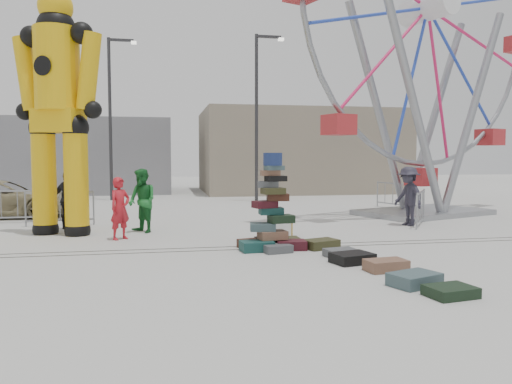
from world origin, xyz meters
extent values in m
plane|color=#9E9E99|center=(0.00, 0.00, 0.00)|extent=(90.00, 90.00, 0.00)
cube|color=#47443F|center=(0.00, 0.60, 0.00)|extent=(40.00, 0.04, 0.01)
cube|color=#47443F|center=(0.00, 1.00, 0.00)|extent=(40.00, 0.04, 0.01)
cube|color=gray|center=(7.00, 20.00, 2.50)|extent=(12.00, 8.00, 5.00)
cube|color=gray|center=(-6.00, 22.00, 2.20)|extent=(10.00, 8.00, 4.40)
cylinder|color=#2D2D30|center=(3.00, 13.00, 4.00)|extent=(0.16, 0.16, 8.00)
cube|color=#2D2D30|center=(3.60, 13.00, 7.90)|extent=(1.20, 0.15, 0.12)
cube|color=silver|center=(4.20, 13.00, 7.80)|extent=(0.25, 0.25, 0.12)
cylinder|color=#2D2D30|center=(-4.00, 15.00, 4.00)|extent=(0.16, 0.16, 8.00)
cube|color=#2D2D30|center=(-3.40, 15.00, 7.90)|extent=(1.20, 0.15, 0.12)
cube|color=silver|center=(-2.80, 15.00, 7.80)|extent=(0.25, 0.25, 0.12)
cube|color=#174542|center=(0.63, 0.34, 0.12)|extent=(0.78, 0.57, 0.24)
cube|color=#45121B|center=(1.46, 0.38, 0.11)|extent=(0.73, 0.54, 0.22)
cube|color=#401F14|center=(0.61, 0.80, 0.10)|extent=(0.73, 0.59, 0.20)
cube|color=#37371B|center=(1.43, 0.84, 0.11)|extent=(0.67, 0.47, 0.22)
cube|color=#515457|center=(1.06, 0.09, 0.09)|extent=(0.69, 0.54, 0.18)
cube|color=black|center=(1.01, 1.00, 0.10)|extent=(0.63, 0.45, 0.20)
cube|color=brown|center=(1.04, 0.50, 0.34)|extent=(0.69, 0.52, 0.20)
cube|color=#40585C|center=(0.81, 0.52, 0.53)|extent=(0.64, 0.48, 0.18)
cube|color=black|center=(1.24, 0.49, 0.71)|extent=(0.62, 0.47, 0.18)
cube|color=#174542|center=(1.03, 0.64, 0.89)|extent=(0.55, 0.37, 0.16)
cube|color=#45121B|center=(0.87, 0.58, 1.05)|extent=(0.61, 0.50, 0.16)
cube|color=#401F14|center=(1.17, 0.55, 1.22)|extent=(0.54, 0.40, 0.16)
cube|color=#37371B|center=(1.04, 0.45, 1.37)|extent=(0.56, 0.42, 0.15)
cube|color=#515457|center=(0.94, 0.57, 1.52)|extent=(0.52, 0.40, 0.15)
cube|color=black|center=(1.11, 0.50, 1.66)|extent=(0.51, 0.39, 0.13)
cube|color=brown|center=(0.99, 0.54, 1.78)|extent=(0.45, 0.31, 0.13)
cube|color=#40585C|center=(1.07, 0.47, 1.90)|extent=(0.47, 0.36, 0.11)
cylinder|color=navy|center=(1.04, 0.50, 2.10)|extent=(0.44, 0.44, 0.29)
sphere|color=black|center=(-4.72, 3.97, 0.14)|extent=(0.70, 0.70, 0.70)
cylinder|color=#EAB30C|center=(-4.72, 3.97, 1.48)|extent=(0.65, 0.65, 2.96)
sphere|color=black|center=(-4.72, 3.97, 2.96)|extent=(0.74, 0.74, 0.74)
sphere|color=black|center=(-3.79, 3.54, 0.14)|extent=(0.70, 0.70, 0.70)
cylinder|color=#EAB30C|center=(-3.79, 3.54, 1.48)|extent=(0.65, 0.65, 2.96)
sphere|color=black|center=(-3.79, 3.54, 2.96)|extent=(0.74, 0.74, 0.74)
cube|color=#EAB30C|center=(-4.25, 3.75, 3.14)|extent=(1.49, 1.22, 0.65)
cylinder|color=#EAB30C|center=(-4.25, 3.75, 4.53)|extent=(1.20, 1.20, 2.22)
sphere|color=black|center=(-4.25, 3.75, 5.64)|extent=(1.02, 1.02, 1.02)
sphere|color=#EAB30C|center=(-4.25, 3.75, 6.19)|extent=(0.92, 0.92, 0.92)
sphere|color=black|center=(-4.97, 4.08, 5.45)|extent=(0.59, 0.59, 0.59)
cylinder|color=#EAB30C|center=(-5.13, 4.16, 4.44)|extent=(0.89, 0.76, 2.08)
sphere|color=black|center=(-5.22, 4.20, 3.42)|extent=(0.48, 0.48, 0.48)
sphere|color=black|center=(-3.54, 3.42, 5.45)|extent=(0.59, 0.59, 0.59)
cylinder|color=#EAB30C|center=(-3.37, 3.34, 4.44)|extent=(0.89, 0.76, 2.08)
sphere|color=black|center=(-3.29, 3.31, 3.42)|extent=(0.48, 0.48, 0.48)
cube|color=gray|center=(8.10, 6.34, 0.09)|extent=(5.43, 4.31, 0.19)
cylinder|color=gray|center=(6.98, 5.01, 3.79)|extent=(3.19, 1.41, 7.68)
cylinder|color=gray|center=(9.82, 6.07, 3.79)|extent=(3.19, 1.41, 7.68)
cylinder|color=gray|center=(6.39, 6.61, 3.79)|extent=(3.19, 1.41, 7.68)
cylinder|color=gray|center=(9.23, 7.66, 3.79)|extent=(3.19, 1.41, 7.68)
cylinder|color=white|center=(8.10, 6.34, 7.58)|extent=(1.61, 2.28, 0.95)
torus|color=gray|center=(8.10, 6.34, 7.58)|extent=(10.90, 4.20, 11.55)
cube|color=#A92428|center=(8.10, 6.34, 1.42)|extent=(1.10, 1.10, 0.66)
cube|color=silver|center=(1.50, 2.26, 0.19)|extent=(0.90, 0.66, 0.38)
cube|color=#37371B|center=(2.18, 0.39, 0.11)|extent=(0.92, 0.75, 0.22)
cube|color=#515457|center=(2.31, -0.64, 0.08)|extent=(0.75, 0.63, 0.17)
cube|color=black|center=(2.31, -1.28, 0.10)|extent=(0.92, 0.77, 0.21)
cube|color=brown|center=(2.67, -2.07, 0.11)|extent=(0.82, 0.56, 0.22)
cube|color=#40585C|center=(2.66, -3.17, 0.11)|extent=(0.96, 0.81, 0.22)
cube|color=black|center=(2.88, -3.88, 0.08)|extent=(0.80, 0.65, 0.17)
imported|color=#B41923|center=(-2.57, 2.60, 0.82)|extent=(0.70, 0.69, 1.63)
imported|color=#1B6C2A|center=(-2.05, 3.74, 0.91)|extent=(1.08, 1.13, 1.83)
imported|color=black|center=(-4.24, 4.84, 0.89)|extent=(1.12, 0.84, 1.77)
imported|color=#272531|center=(6.12, 3.70, 0.93)|extent=(0.90, 1.31, 1.85)
imported|color=#8E825C|center=(-7.10, 8.30, 0.67)|extent=(4.89, 2.45, 1.33)
camera|label=1|loc=(-1.45, -10.76, 2.15)|focal=35.00mm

